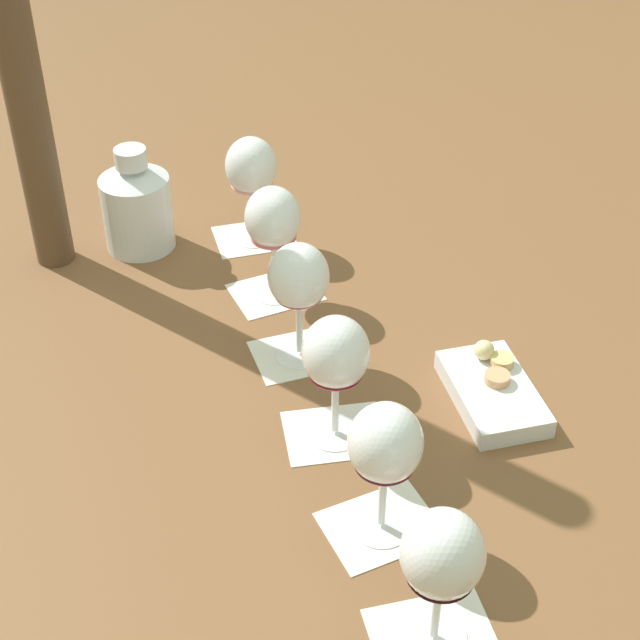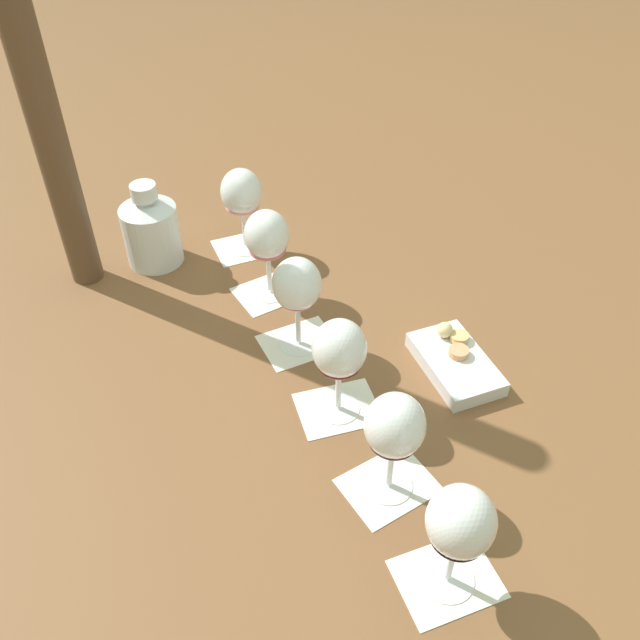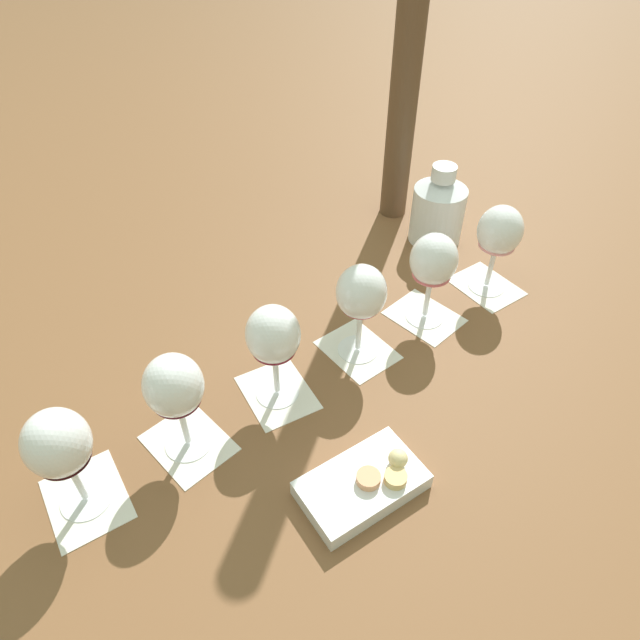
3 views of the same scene
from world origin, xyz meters
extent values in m
plane|color=brown|center=(0.00, 0.00, 0.00)|extent=(8.00, 8.00, 0.00)
cube|color=silver|center=(-0.36, 0.12, 0.00)|extent=(0.13, 0.14, 0.00)
cube|color=silver|center=(-0.21, 0.07, 0.00)|extent=(0.11, 0.13, 0.00)
cube|color=silver|center=(-0.08, 0.02, 0.00)|extent=(0.12, 0.14, 0.00)
cube|color=silver|center=(0.07, -0.03, 0.00)|extent=(0.14, 0.15, 0.00)
cube|color=silver|center=(0.21, -0.07, 0.00)|extent=(0.11, 0.13, 0.00)
cube|color=silver|center=(0.35, -0.12, 0.00)|extent=(0.13, 0.15, 0.00)
cylinder|color=white|center=(-0.36, 0.12, 0.00)|extent=(0.07, 0.07, 0.01)
cylinder|color=white|center=(-0.36, 0.12, 0.05)|extent=(0.01, 0.01, 0.08)
ellipsoid|color=white|center=(-0.36, 0.12, 0.12)|extent=(0.08, 0.08, 0.09)
ellipsoid|color=pink|center=(-0.36, 0.12, 0.09)|extent=(0.06, 0.06, 0.02)
cylinder|color=white|center=(-0.21, 0.07, 0.00)|extent=(0.07, 0.07, 0.01)
cylinder|color=white|center=(-0.21, 0.07, 0.05)|extent=(0.01, 0.01, 0.08)
ellipsoid|color=white|center=(-0.21, 0.07, 0.12)|extent=(0.08, 0.08, 0.09)
ellipsoid|color=#D95E69|center=(-0.21, 0.07, 0.09)|extent=(0.06, 0.06, 0.02)
cylinder|color=white|center=(-0.08, 0.02, 0.00)|extent=(0.07, 0.07, 0.01)
cylinder|color=white|center=(-0.08, 0.02, 0.05)|extent=(0.01, 0.01, 0.08)
ellipsoid|color=white|center=(-0.08, 0.02, 0.12)|extent=(0.08, 0.08, 0.09)
ellipsoid|color=maroon|center=(-0.08, 0.02, 0.10)|extent=(0.06, 0.06, 0.03)
cylinder|color=white|center=(0.07, -0.03, 0.00)|extent=(0.07, 0.07, 0.01)
cylinder|color=white|center=(0.07, -0.03, 0.05)|extent=(0.01, 0.01, 0.08)
ellipsoid|color=white|center=(0.07, -0.03, 0.12)|extent=(0.08, 0.08, 0.09)
ellipsoid|color=maroon|center=(0.07, -0.03, 0.10)|extent=(0.06, 0.06, 0.02)
cylinder|color=white|center=(0.21, -0.07, 0.00)|extent=(0.07, 0.07, 0.01)
cylinder|color=white|center=(0.21, -0.07, 0.05)|extent=(0.01, 0.01, 0.08)
ellipsoid|color=white|center=(0.21, -0.07, 0.12)|extent=(0.08, 0.08, 0.09)
ellipsoid|color=#470E1E|center=(0.21, -0.07, 0.10)|extent=(0.06, 0.06, 0.02)
cylinder|color=white|center=(0.35, -0.12, 0.00)|extent=(0.07, 0.07, 0.01)
cylinder|color=white|center=(0.35, -0.12, 0.05)|extent=(0.01, 0.01, 0.08)
ellipsoid|color=white|center=(0.35, -0.12, 0.12)|extent=(0.08, 0.08, 0.09)
ellipsoid|color=black|center=(0.35, -0.12, 0.10)|extent=(0.06, 0.06, 0.02)
cylinder|color=silver|center=(-0.44, -0.03, 0.06)|extent=(0.10, 0.10, 0.11)
cone|color=silver|center=(-0.44, -0.03, 0.12)|extent=(0.10, 0.10, 0.02)
cylinder|color=silver|center=(-0.44, -0.03, 0.15)|extent=(0.05, 0.05, 0.03)
cube|color=silver|center=(0.13, 0.16, 0.01)|extent=(0.18, 0.15, 0.03)
sphere|color=beige|center=(0.09, 0.19, 0.04)|extent=(0.03, 0.03, 0.03)
cylinder|color=tan|center=(0.13, 0.17, 0.03)|extent=(0.03, 0.03, 0.01)
cylinder|color=#DBB775|center=(0.11, 0.20, 0.03)|extent=(0.03, 0.03, 0.01)
camera|label=1|loc=(0.75, -0.54, 0.81)|focal=55.00mm
camera|label=2|loc=(0.55, -0.50, 0.77)|focal=38.00mm
camera|label=3|loc=(0.49, 0.35, 0.67)|focal=32.00mm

